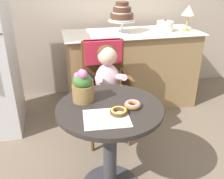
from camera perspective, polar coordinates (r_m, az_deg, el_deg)
cafe_table at (r=1.82m, az=-0.49°, el=-9.63°), size 0.72×0.72×0.72m
wicker_chair at (r=2.42m, az=-1.63°, el=3.26°), size 0.42×0.45×0.95m
seated_child at (r=2.26m, az=-0.86°, el=2.70°), size 0.27×0.32×0.73m
paper_napkin at (r=1.57m, az=-1.23°, el=-6.44°), size 0.30×0.26×0.00m
donut_front at (r=1.69m, az=4.63°, el=-3.35°), size 0.11×0.11×0.04m
donut_mid at (r=1.61m, az=1.52°, el=-4.92°), size 0.12×0.12×0.03m
flower_vase at (r=1.74m, az=-6.47°, el=0.72°), size 0.15×0.15×0.24m
display_counter at (r=3.09m, az=4.31°, el=4.54°), size 1.56×0.62×0.90m
tiered_cake_stand at (r=2.89m, az=2.23°, el=16.38°), size 0.30×0.30×0.33m
round_layer_cake at (r=3.05m, az=11.74°, el=13.68°), size 0.19×0.19×0.14m
table_lamp at (r=3.12m, az=16.75°, el=16.39°), size 0.15×0.15×0.28m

